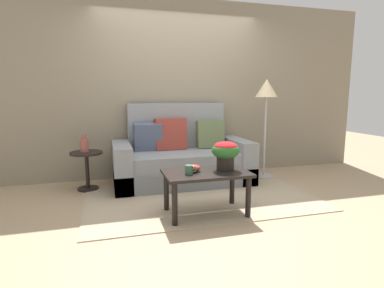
# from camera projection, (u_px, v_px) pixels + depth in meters

# --- Properties ---
(ground_plane) EXTENTS (14.00, 14.00, 0.00)m
(ground_plane) POSITION_uv_depth(u_px,v_px,m) (203.00, 200.00, 3.79)
(ground_plane) COLOR tan
(wall_back) EXTENTS (6.40, 0.12, 2.71)m
(wall_back) POSITION_uv_depth(u_px,v_px,m) (177.00, 89.00, 4.85)
(wall_back) COLOR gray
(wall_back) RESTS_ON ground
(area_rug) EXTENTS (2.78, 1.65, 0.01)m
(area_rug) POSITION_uv_depth(u_px,v_px,m) (201.00, 198.00, 3.83)
(area_rug) COLOR tan
(area_rug) RESTS_ON ground
(couch) EXTENTS (1.94, 0.93, 1.14)m
(couch) POSITION_uv_depth(u_px,v_px,m) (181.00, 159.00, 4.52)
(couch) COLOR slate
(couch) RESTS_ON ground
(coffee_table) EXTENTS (0.90, 0.55, 0.47)m
(coffee_table) POSITION_uv_depth(u_px,v_px,m) (206.00, 179.00, 3.28)
(coffee_table) COLOR black
(coffee_table) RESTS_ON ground
(side_table) EXTENTS (0.43, 0.43, 0.52)m
(side_table) POSITION_uv_depth(u_px,v_px,m) (87.00, 164.00, 4.14)
(side_table) COLOR black
(side_table) RESTS_ON ground
(floor_lamp) EXTENTS (0.33, 0.33, 1.50)m
(floor_lamp) POSITION_uv_depth(u_px,v_px,m) (266.00, 98.00, 4.64)
(floor_lamp) COLOR #B2B2B7
(floor_lamp) RESTS_ON ground
(potted_plant) EXTENTS (0.30, 0.30, 0.31)m
(potted_plant) POSITION_uv_depth(u_px,v_px,m) (226.00, 152.00, 3.32)
(potted_plant) COLOR black
(potted_plant) RESTS_ON coffee_table
(coffee_mug) EXTENTS (0.13, 0.08, 0.09)m
(coffee_mug) POSITION_uv_depth(u_px,v_px,m) (189.00, 170.00, 3.17)
(coffee_mug) COLOR #3D664C
(coffee_mug) RESTS_ON coffee_table
(snack_bowl) EXTENTS (0.15, 0.15, 0.07)m
(snack_bowl) POSITION_uv_depth(u_px,v_px,m) (194.00, 168.00, 3.28)
(snack_bowl) COLOR #B2382D
(snack_bowl) RESTS_ON coffee_table
(table_vase) EXTENTS (0.11, 0.11, 0.24)m
(table_vase) POSITION_uv_depth(u_px,v_px,m) (84.00, 145.00, 4.10)
(table_vase) COLOR #934C42
(table_vase) RESTS_ON side_table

